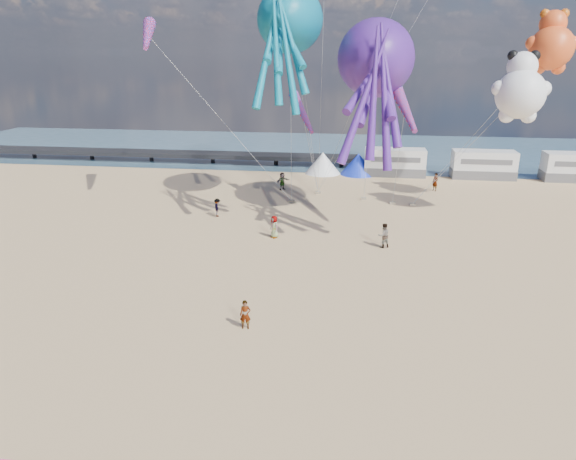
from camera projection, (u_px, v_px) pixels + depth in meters
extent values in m
plane|color=#D8B17C|center=(302.00, 392.00, 20.82)|extent=(120.00, 120.00, 0.00)
plane|color=#3B5C71|center=(344.00, 150.00, 72.30)|extent=(120.00, 120.00, 0.00)
cube|color=black|center=(121.00, 152.00, 65.24)|extent=(60.00, 3.00, 0.50)
cube|color=silver|center=(395.00, 162.00, 57.01)|extent=(6.60, 2.50, 3.00)
cube|color=silver|center=(483.00, 165.00, 55.81)|extent=(6.60, 2.50, 3.00)
cube|color=silver|center=(576.00, 167.00, 54.60)|extent=(6.60, 2.50, 3.00)
cone|color=white|center=(323.00, 163.00, 58.13)|extent=(4.00, 4.00, 2.40)
cone|color=#1933CC|center=(358.00, 164.00, 57.62)|extent=(4.00, 4.00, 2.40)
imported|color=tan|center=(245.00, 315.00, 25.41)|extent=(0.59, 0.42, 1.51)
imported|color=#7F6659|center=(274.00, 227.00, 37.96)|extent=(0.72, 0.72, 1.68)
imported|color=#7F6659|center=(384.00, 235.00, 36.00)|extent=(1.03, 0.89, 1.78)
imported|color=#7F6659|center=(217.00, 208.00, 42.91)|extent=(0.77, 0.88, 1.54)
imported|color=#7F6659|center=(282.00, 181.00, 51.24)|extent=(0.97, 1.07, 1.75)
imported|color=#7F6659|center=(435.00, 182.00, 50.82)|extent=(1.44, 1.63, 1.79)
cube|color=gray|center=(291.00, 201.00, 47.17)|extent=(0.50, 0.35, 0.22)
cube|color=gray|center=(364.00, 198.00, 48.00)|extent=(0.50, 0.35, 0.22)
cube|color=gray|center=(413.00, 204.00, 46.18)|extent=(0.50, 0.35, 0.22)
cube|color=gray|center=(392.00, 203.00, 46.58)|extent=(0.50, 0.35, 0.22)
cube|color=gray|center=(318.00, 193.00, 50.02)|extent=(0.50, 0.35, 0.22)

